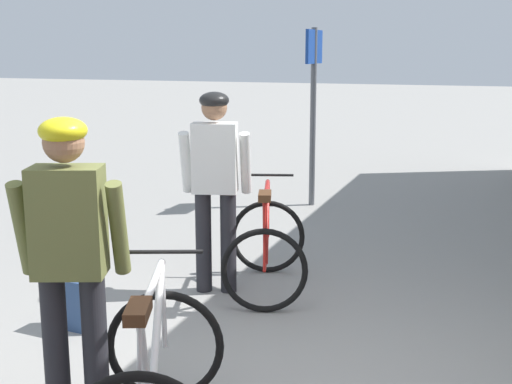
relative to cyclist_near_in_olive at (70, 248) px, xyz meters
name	(u,v)px	position (x,y,z in m)	size (l,w,h in m)	color
cyclist_near_in_olive	(70,248)	(0.00, 0.00, 0.00)	(0.66, 0.46, 1.76)	#232328
cyclist_far_in_white	(215,174)	(-0.14, 2.30, 0.00)	(0.66, 0.41, 1.76)	#232328
bicycle_near_white	(154,381)	(0.53, -0.07, -0.65)	(1.05, 1.25, 0.99)	black
bicycle_far_red	(266,247)	(0.27, 2.44, -0.65)	(1.00, 1.23, 0.99)	black
backpack_on_platform	(79,304)	(-0.80, 1.17, -0.85)	(0.28, 0.18, 0.40)	navy
water_bottle_by_the_backpack	(68,313)	(-0.92, 1.20, -0.96)	(0.07, 0.07, 0.19)	silver
platform_sign_post	(313,87)	(-0.27, 5.91, 0.57)	(0.08, 0.70, 2.40)	#595B60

